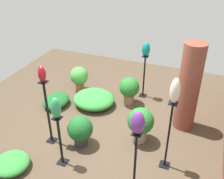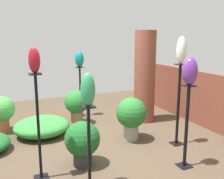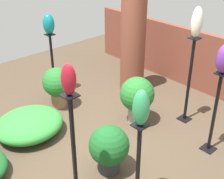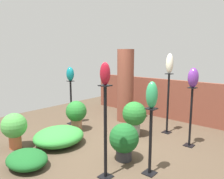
# 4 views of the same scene
# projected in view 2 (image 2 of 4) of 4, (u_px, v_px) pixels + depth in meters

# --- Properties ---
(ground_plane) EXTENTS (8.00, 8.00, 0.00)m
(ground_plane) POSITION_uv_depth(u_px,v_px,m) (91.00, 146.00, 4.81)
(ground_plane) COLOR #4C3D2D
(brick_wall_back) EXTENTS (5.60, 0.12, 1.20)m
(brick_wall_back) POSITION_uv_depth(u_px,v_px,m) (205.00, 100.00, 5.72)
(brick_wall_back) COLOR brown
(brick_wall_back) RESTS_ON ground
(brick_pillar) EXTENTS (0.48, 0.48, 2.10)m
(brick_pillar) POSITION_uv_depth(u_px,v_px,m) (145.00, 77.00, 6.02)
(brick_pillar) COLOR brown
(brick_pillar) RESTS_ON ground
(pedestal_violet) EXTENTS (0.20, 0.20, 1.28)m
(pedestal_violet) POSITION_uv_depth(u_px,v_px,m) (186.00, 130.00, 3.94)
(pedestal_violet) COLOR black
(pedestal_violet) RESTS_ON ground
(pedestal_ivory) EXTENTS (0.20, 0.20, 1.50)m
(pedestal_ivory) POSITION_uv_depth(u_px,v_px,m) (178.00, 108.00, 4.75)
(pedestal_ivory) COLOR black
(pedestal_ivory) RESTS_ON ground
(pedestal_teal) EXTENTS (0.20, 0.20, 1.23)m
(pedestal_teal) POSITION_uv_depth(u_px,v_px,m) (80.00, 94.00, 6.47)
(pedestal_teal) COLOR black
(pedestal_teal) RESTS_ON ground
(pedestal_ruby) EXTENTS (0.20, 0.20, 1.51)m
(pedestal_ruby) POSITION_uv_depth(u_px,v_px,m) (39.00, 132.00, 3.58)
(pedestal_ruby) COLOR black
(pedestal_ruby) RESTS_ON ground
(pedestal_jade) EXTENTS (0.20, 0.20, 1.12)m
(pedestal_jade) POSITION_uv_depth(u_px,v_px,m) (89.00, 151.00, 3.42)
(pedestal_jade) COLOR black
(pedestal_jade) RESTS_ON ground
(art_vase_violet) EXTENTS (0.22, 0.23, 0.41)m
(art_vase_violet) POSITION_uv_depth(u_px,v_px,m) (190.00, 71.00, 3.76)
(art_vase_violet) COLOR #6B2D8C
(art_vase_violet) RESTS_ON pedestal_violet
(art_vase_ivory) EXTENTS (0.18, 0.17, 0.48)m
(art_vase_ivory) POSITION_uv_depth(u_px,v_px,m) (181.00, 50.00, 4.53)
(art_vase_ivory) COLOR beige
(art_vase_ivory) RESTS_ON pedestal_ivory
(art_vase_teal) EXTENTS (0.21, 0.21, 0.38)m
(art_vase_teal) POSITION_uv_depth(u_px,v_px,m) (79.00, 59.00, 6.30)
(art_vase_teal) COLOR #0F727A
(art_vase_teal) RESTS_ON pedestal_teal
(art_vase_ruby) EXTENTS (0.17, 0.15, 0.35)m
(art_vase_ruby) POSITION_uv_depth(u_px,v_px,m) (34.00, 60.00, 3.38)
(art_vase_ruby) COLOR maroon
(art_vase_ruby) RESTS_ON pedestal_ruby
(art_vase_jade) EXTENTS (0.19, 0.19, 0.43)m
(art_vase_jade) POSITION_uv_depth(u_px,v_px,m) (88.00, 90.00, 3.25)
(art_vase_jade) COLOR #2D9356
(art_vase_jade) RESTS_ON pedestal_jade
(potted_plant_back_center) EXTENTS (0.52, 0.52, 0.75)m
(potted_plant_back_center) POSITION_uv_depth(u_px,v_px,m) (2.00, 111.00, 5.43)
(potted_plant_back_center) COLOR #B25B38
(potted_plant_back_center) RESTS_ON ground
(potted_plant_mid_left) EXTENTS (0.55, 0.55, 0.70)m
(potted_plant_mid_left) POSITION_uv_depth(u_px,v_px,m) (82.00, 141.00, 4.04)
(potted_plant_mid_left) COLOR #2D2D33
(potted_plant_mid_left) RESTS_ON ground
(potted_plant_mid_right) EXTENTS (0.54, 0.54, 0.78)m
(potted_plant_mid_right) POSITION_uv_depth(u_px,v_px,m) (77.00, 104.00, 5.93)
(potted_plant_mid_right) COLOR #936B4C
(potted_plant_mid_right) RESTS_ON ground
(potted_plant_front_right) EXTENTS (0.58, 0.58, 0.83)m
(potted_plant_front_right) POSITION_uv_depth(u_px,v_px,m) (131.00, 115.00, 5.00)
(potted_plant_front_right) COLOR gray
(potted_plant_front_right) RESTS_ON ground
(foliage_bed_west) EXTENTS (1.02, 1.11, 0.37)m
(foliage_bed_west) POSITION_uv_depth(u_px,v_px,m) (42.00, 126.00, 5.28)
(foliage_bed_west) COLOR #338C38
(foliage_bed_west) RESTS_ON ground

